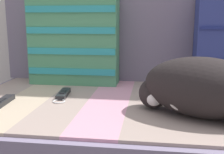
{
  "coord_description": "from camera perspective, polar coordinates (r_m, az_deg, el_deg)",
  "views": [
    {
      "loc": [
        -0.08,
        -1.0,
        0.72
      ],
      "look_at": [
        -0.23,
        0.02,
        0.51
      ],
      "focal_mm": 45.0,
      "sensor_mm": 36.0,
      "label": 1
    }
  ],
  "objects": [
    {
      "name": "sofa_backrest",
      "position": [
        1.49,
        11.28,
        9.65
      ],
      "size": [
        1.68,
        0.14,
        0.53
      ],
      "color": "slate",
      "rests_on": "couch"
    },
    {
      "name": "throw_pillow_striped",
      "position": [
        1.39,
        -7.7,
        7.47
      ],
      "size": [
        0.43,
        0.14,
        0.43
      ],
      "color": "#4C9366",
      "rests_on": "couch"
    },
    {
      "name": "sleeping_cat",
      "position": [
        0.95,
        17.1,
        -2.28
      ],
      "size": [
        0.45,
        0.34,
        0.2
      ],
      "color": "black",
      "rests_on": "couch"
    },
    {
      "name": "game_remote_near",
      "position": [
        1.18,
        -9.9,
        -3.49
      ],
      "size": [
        0.06,
        0.19,
        0.02
      ],
      "color": "black",
      "rests_on": "couch"
    },
    {
      "name": "game_remote_far",
      "position": [
        1.13,
        -21.51,
        -4.82
      ],
      "size": [
        0.06,
        0.2,
        0.02
      ],
      "color": "black",
      "rests_on": "couch"
    },
    {
      "name": "couch",
      "position": [
        1.22,
        11.37,
        -13.83
      ],
      "size": [
        1.72,
        0.9,
        0.41
      ],
      "color": "brown",
      "rests_on": "ground_plane"
    }
  ]
}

